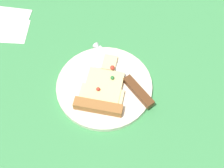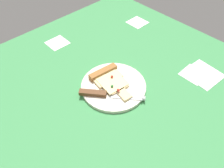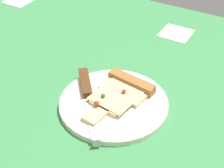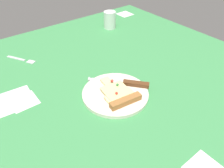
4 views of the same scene
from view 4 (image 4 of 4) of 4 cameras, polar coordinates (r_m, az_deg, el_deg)
The scene contains 7 objects.
ground_plane at distance 91.61cm, azimuth 1.11°, elevation 1.32°, with size 130.70×130.70×3.00cm.
plate at distance 80.87cm, azimuth 0.88°, elevation -2.53°, with size 24.73×24.73×1.35cm, color silver.
pizza_slice at distance 78.26cm, azimuth 1.87°, elevation -2.78°, with size 18.28×12.37×2.48cm.
knife at distance 84.02cm, azimuth 3.25°, elevation 0.32°, with size 19.71×17.06×2.45cm.
drinking_glass at distance 132.12cm, azimuth -0.59°, elevation 16.55°, with size 7.03×7.03×9.76cm, color silver.
fork at distance 109.37cm, azimuth -22.63°, elevation 6.00°, with size 14.09×9.33×0.80cm.
napkin at distance 86.46cm, azimuth -24.46°, elevation -3.94°, with size 13.00×13.00×0.40cm, color white.
Camera 4 is at (56.87, -46.50, 53.25)cm, focal length 34.66 mm.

